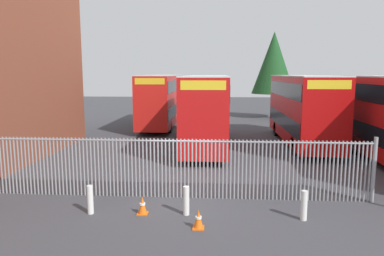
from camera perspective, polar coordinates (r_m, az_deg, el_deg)
The scene contains 11 objects.
ground_plane at distance 21.29m, azimuth 0.74°, elevation -3.72°, with size 100.00×100.00×0.00m, color #3D3D42.
palisade_fence at distance 13.31m, azimuth -3.28°, elevation -6.04°, with size 14.52×0.14×2.35m.
double_decker_bus_behind_fence_left at distance 22.38m, azimuth 2.28°, elevation 3.15°, with size 2.54×10.81×4.42m.
double_decker_bus_behind_fence_right at distance 24.32m, azimuth 16.99°, elevation 3.22°, with size 2.54×10.81×4.42m.
double_decker_bus_far_back at distance 31.14m, azimuth -4.82°, elevation 4.66°, with size 2.54×10.81×4.42m.
bollard_near_left at distance 12.44m, azimuth -15.76°, elevation -10.81°, with size 0.20×0.20×0.95m, color silver.
bollard_center_front at distance 11.90m, azimuth -0.91°, elevation -11.38°, with size 0.20×0.20×0.95m, color silver.
bollard_near_right at distance 12.01m, azimuth 17.25°, elevation -11.58°, with size 0.20×0.20×0.95m, color silver.
traffic_cone_by_gate at distance 10.98m, azimuth 1.02°, elevation -14.18°, with size 0.34×0.34×0.59m.
traffic_cone_mid_forecourt at distance 12.12m, azimuth -7.82°, elevation -12.02°, with size 0.34×0.34×0.59m.
tree_tall_back at distance 37.96m, azimuth 12.76°, elevation 9.98°, with size 4.33×4.33×8.71m.
Camera 1 is at (1.15, -12.77, 4.54)m, focal length 33.82 mm.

